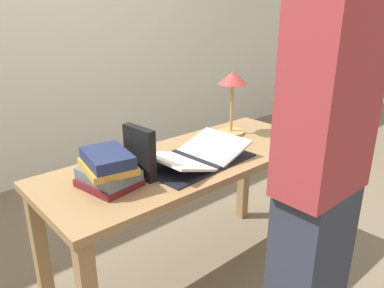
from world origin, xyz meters
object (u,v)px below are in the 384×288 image
object	(u,v)px
open_book	(196,157)
book_stack_tall	(108,169)
person_reader	(319,182)
reading_lamp	(232,88)
book_standing_upright	(140,153)
coffee_mug	(143,160)

from	to	relation	value
open_book	book_stack_tall	world-z (taller)	book_stack_tall
book_stack_tall	person_reader	size ratio (longest dim) A/B	0.16
reading_lamp	person_reader	size ratio (longest dim) A/B	0.22
open_book	person_reader	size ratio (longest dim) A/B	0.33
open_book	book_stack_tall	bearing A→B (deg)	169.97
book_stack_tall	reading_lamp	xyz separation A→B (m)	(0.89, 0.14, 0.20)
book_stack_tall	person_reader	xyz separation A→B (m)	(0.48, -0.68, 0.03)
book_standing_upright	coffee_mug	xyz separation A→B (m)	(0.06, 0.06, -0.07)
open_book	book_standing_upright	xyz separation A→B (m)	(-0.30, 0.03, 0.09)
book_standing_upright	open_book	bearing A→B (deg)	-11.33
open_book	book_standing_upright	bearing A→B (deg)	169.51
person_reader	book_stack_tall	bearing A→B (deg)	-54.41
coffee_mug	person_reader	size ratio (longest dim) A/B	0.06
book_standing_upright	person_reader	xyz separation A→B (m)	(0.34, -0.66, -0.01)
book_stack_tall	coffee_mug	size ratio (longest dim) A/B	2.67
reading_lamp	book_stack_tall	bearing A→B (deg)	-171.32
coffee_mug	book_standing_upright	bearing A→B (deg)	-133.10
book_stack_tall	person_reader	world-z (taller)	person_reader
open_book	reading_lamp	bearing A→B (deg)	18.43
book_stack_tall	reading_lamp	world-z (taller)	reading_lamp
book_standing_upright	reading_lamp	world-z (taller)	reading_lamp
book_standing_upright	person_reader	world-z (taller)	person_reader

